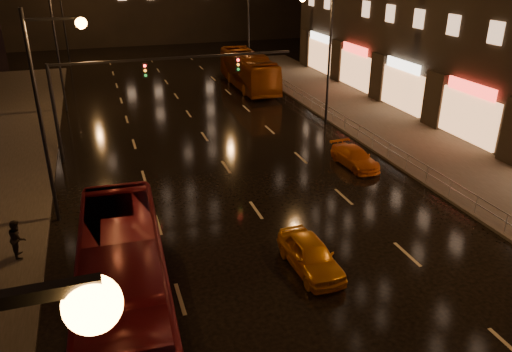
{
  "coord_description": "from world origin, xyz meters",
  "views": [
    {
      "loc": [
        -7.05,
        -11.59,
        11.93
      ],
      "look_at": [
        -0.42,
        8.73,
        2.5
      ],
      "focal_mm": 35.0,
      "sensor_mm": 36.0,
      "label": 1
    }
  ],
  "objects_px": {
    "taxi_near": "(310,255)",
    "taxi_far": "(355,157)",
    "pedestrian_b": "(18,238)",
    "bus_curb": "(248,70)",
    "bus_red": "(124,292)"
  },
  "relations": [
    {
      "from": "bus_red",
      "to": "taxi_near",
      "type": "xyz_separation_m",
      "value": [
        7.5,
        1.56,
        -1.01
      ]
    },
    {
      "from": "taxi_near",
      "to": "pedestrian_b",
      "type": "relative_size",
      "value": 2.38
    },
    {
      "from": "bus_red",
      "to": "pedestrian_b",
      "type": "xyz_separation_m",
      "value": [
        -4.0,
        6.15,
        -0.7
      ]
    },
    {
      "from": "bus_curb",
      "to": "taxi_far",
      "type": "relative_size",
      "value": 3.07
    },
    {
      "from": "taxi_far",
      "to": "bus_curb",
      "type": "bearing_deg",
      "value": 86.15
    },
    {
      "from": "taxi_near",
      "to": "taxi_far",
      "type": "height_order",
      "value": "taxi_near"
    },
    {
      "from": "bus_red",
      "to": "taxi_far",
      "type": "distance_m",
      "value": 18.31
    },
    {
      "from": "bus_red",
      "to": "taxi_far",
      "type": "height_order",
      "value": "bus_red"
    },
    {
      "from": "taxi_far",
      "to": "pedestrian_b",
      "type": "xyz_separation_m",
      "value": [
        -18.63,
        -4.79,
        0.42
      ]
    },
    {
      "from": "taxi_near",
      "to": "taxi_far",
      "type": "xyz_separation_m",
      "value": [
        7.13,
        9.39,
        -0.11
      ]
    },
    {
      "from": "taxi_near",
      "to": "pedestrian_b",
      "type": "distance_m",
      "value": 12.39
    },
    {
      "from": "bus_curb",
      "to": "taxi_near",
      "type": "distance_m",
      "value": 31.74
    },
    {
      "from": "bus_curb",
      "to": "taxi_near",
      "type": "xyz_separation_m",
      "value": [
        -6.94,
        -30.95,
        -1.01
      ]
    },
    {
      "from": "bus_red",
      "to": "bus_curb",
      "type": "height_order",
      "value": "bus_red"
    },
    {
      "from": "taxi_near",
      "to": "bus_red",
      "type": "bearing_deg",
      "value": -170.43
    }
  ]
}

